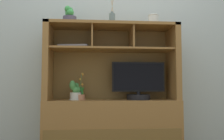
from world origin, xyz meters
The scene contains 9 objects.
back_wall centered at (0.00, 0.23, 1.40)m, with size 6.00×0.02×2.80m, color #AAB8B5.
media_console centered at (0.00, 0.01, 0.43)m, with size 1.41×0.43×1.36m.
tv_monitor centered at (0.29, 0.01, 0.72)m, with size 0.57×0.25×0.41m.
potted_orchid centered at (-0.33, 0.01, 0.60)m, with size 0.11×0.11×0.29m.
potted_fern centered at (-0.39, 0.02, 0.64)m, with size 0.14×0.14×0.21m.
magazine_stack_left centered at (-0.40, 0.00, 1.12)m, with size 0.33×0.26×0.03m.
diffuser_bottle centered at (0.00, -0.02, 1.43)m, with size 0.06×0.06×0.28m.
potted_succulent centered at (-0.46, 0.02, 1.45)m, with size 0.17×0.17×0.20m.
ceramic_vase centered at (0.46, -0.01, 1.43)m, with size 0.11×0.11×0.12m.
Camera 1 is at (-0.22, -2.56, 0.70)m, focal length 38.57 mm.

